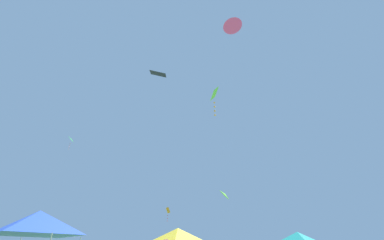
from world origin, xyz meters
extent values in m
pyramid|color=yellow|center=(-0.81, 10.47, 2.67)|extent=(2.93, 2.93, 0.94)
pyramid|color=teal|center=(6.88, 13.51, 2.67)|extent=(2.94, 2.94, 0.94)
pyramid|color=blue|center=(-7.04, 6.82, 3.07)|extent=(3.37, 3.37, 1.08)
cone|color=#D6389E|center=(2.85, 8.00, 16.00)|extent=(1.84, 1.84, 0.51)
pyramid|color=#75D138|center=(1.67, 13.29, 13.74)|extent=(0.73, 0.85, 1.03)
sphere|color=orange|center=(1.73, 13.37, 12.94)|extent=(0.13, 0.13, 0.13)
sphere|color=orange|center=(1.73, 13.45, 12.60)|extent=(0.13, 0.13, 0.13)
sphere|color=orange|center=(1.74, 13.54, 12.27)|extent=(0.13, 0.13, 0.13)
sphere|color=orange|center=(1.75, 13.62, 11.93)|extent=(0.13, 0.13, 0.13)
cone|color=#75D138|center=(2.48, 16.80, 6.25)|extent=(0.96, 1.14, 0.83)
cube|color=orange|center=(-3.43, 28.41, 6.69)|extent=(0.57, 0.42, 0.72)
sphere|color=red|center=(-3.45, 28.48, 6.10)|extent=(0.09, 0.09, 0.09)
sphere|color=red|center=(-3.48, 28.55, 5.80)|extent=(0.09, 0.09, 0.09)
sphere|color=red|center=(-3.50, 28.62, 5.50)|extent=(0.09, 0.09, 0.09)
pyramid|color=green|center=(-13.37, 21.33, 13.12)|extent=(0.63, 0.59, 0.57)
sphere|color=pink|center=(-13.39, 21.27, 12.58)|extent=(0.09, 0.09, 0.09)
sphere|color=pink|center=(-13.38, 21.21, 12.36)|extent=(0.09, 0.09, 0.09)
sphere|color=pink|center=(-13.38, 21.16, 12.14)|extent=(0.09, 0.09, 0.09)
sphere|color=pink|center=(-13.37, 21.10, 11.92)|extent=(0.09, 0.09, 0.09)
pyramid|color=black|center=(-2.56, 10.95, 14.26)|extent=(1.82, 1.85, 0.84)
camera|label=1|loc=(0.54, -6.97, 1.62)|focal=26.77mm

